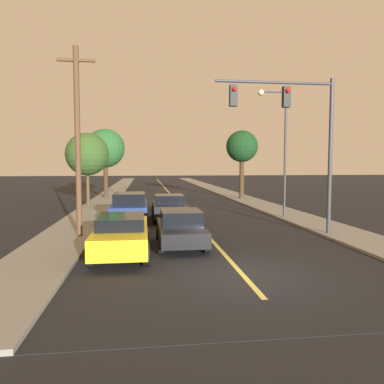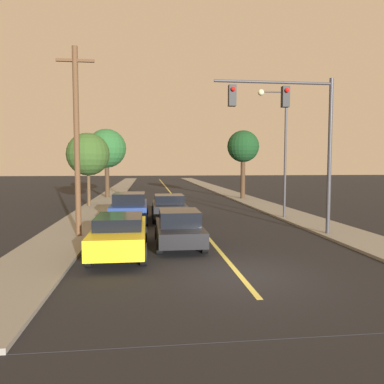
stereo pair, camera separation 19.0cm
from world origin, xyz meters
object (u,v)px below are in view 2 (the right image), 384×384
Objects in this scene: car_outer_lane_front at (120,233)px; tree_left_far at (88,154)px; tree_right_near at (243,147)px; car_near_lane_second at (169,207)px; streetlamp_right at (279,137)px; utility_pole_left at (77,139)px; car_outer_lane_second at (129,208)px; car_near_lane_front at (179,228)px; traffic_signal_mast at (295,123)px; tree_left_near at (107,149)px.

tree_left_far is at bearing 102.37° from car_outer_lane_front.
tree_right_near reaches higher than car_outer_lane_front.
car_near_lane_second is 7.66m from streetlamp_right.
utility_pole_left is at bearing -131.39° from car_near_lane_second.
tree_left_far reaches higher than car_outer_lane_second.
tree_right_near is (7.56, 19.18, 4.12)m from car_near_lane_front.
car_outer_lane_front is at bearing -77.63° from tree_left_far.
car_outer_lane_second is at bearing 64.19° from utility_pole_left.
streetlamp_right reaches higher than tree_right_near.
streetlamp_right is (8.70, 0.34, 4.04)m from car_outer_lane_second.
car_near_lane_front is 0.57× the size of streetlamp_right.
traffic_signal_mast reaches higher than car_outer_lane_front.
tree_left_near is (-0.81, 19.84, 0.40)m from utility_pole_left.
car_near_lane_second is 10.00m from tree_left_far.
tree_left_far is (-0.60, -7.43, -0.75)m from tree_left_near.
utility_pole_left reaches higher than car_near_lane_second.
utility_pole_left reaches higher than car_near_lane_front.
utility_pole_left reaches higher than tree_left_near.
car_near_lane_second is at bearing 90.00° from car_near_lane_front.
car_near_lane_second is at bearing 74.61° from car_outer_lane_front.
tree_left_near is 7.50m from tree_left_far.
utility_pole_left is at bearing -83.48° from tree_left_far.
traffic_signal_mast reaches higher than tree_left_near.
car_near_lane_front reaches higher than car_outer_lane_front.
tree_left_near reaches higher than tree_left_far.
car_near_lane_front is 0.84× the size of car_outer_lane_second.
car_near_lane_front is 22.91m from tree_left_near.
traffic_signal_mast is 1.06× the size of tree_left_near.
tree_left_near is at bearing 85.35° from tree_left_far.
utility_pole_left reaches higher than car_outer_lane_front.
car_near_lane_front is 10.17m from streetlamp_right.
tree_left_near reaches higher than tree_right_near.
car_near_lane_front is 0.77× the size of tree_left_far.
car_near_lane_front is at bearing -90.00° from car_near_lane_second.
car_near_lane_front is at bearing -68.67° from tree_left_far.
car_near_lane_second is 0.56× the size of streetlamp_right.
traffic_signal_mast is (5.27, -5.64, 4.29)m from car_near_lane_second.
car_outer_lane_second is 16.38m from tree_left_near.
car_near_lane_front is 0.61× the size of traffic_signal_mast.
car_outer_lane_front is (-2.24, -1.15, 0.05)m from car_near_lane_front.
tree_left_far reaches higher than car_near_lane_front.
traffic_signal_mast reaches higher than car_near_lane_second.
utility_pole_left reaches higher than streetlamp_right.
traffic_signal_mast is 17.99m from tree_right_near.
tree_left_far is 14.06m from tree_right_near.
car_outer_lane_front is at bearing -115.74° from tree_right_near.
traffic_signal_mast reaches higher than car_near_lane_front.
tree_left_near is at bearing 92.35° from utility_pole_left.
streetlamp_right is at bearing -95.01° from tree_right_near.
tree_right_near is at bearing 64.26° from car_outer_lane_front.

